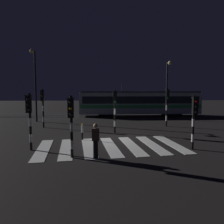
{
  "coord_description": "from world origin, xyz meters",
  "views": [
    {
      "loc": [
        -0.64,
        -14.81,
        3.26
      ],
      "look_at": [
        0.46,
        4.29,
        1.4
      ],
      "focal_mm": 34.61,
      "sensor_mm": 36.0,
      "label": 1
    }
  ],
  "objects": [
    {
      "name": "pedestrian_waiting_at_kerb",
      "position": [
        -0.84,
        -4.56,
        0.88
      ],
      "size": [
        0.36,
        0.24,
        1.71
      ],
      "color": "black",
      "rests_on": "ground"
    },
    {
      "name": "traffic_light_median_centre",
      "position": [
        0.54,
        1.79,
        2.2
      ],
      "size": [
        0.36,
        0.42,
        3.34
      ],
      "color": "black",
      "rests_on": "ground"
    },
    {
      "name": "street_lamp_trackside_left",
      "position": [
        -7.37,
        8.27,
        4.7
      ],
      "size": [
        0.44,
        1.21,
        7.46
      ],
      "color": "black",
      "rests_on": "ground"
    },
    {
      "name": "traffic_light_corner_far_left",
      "position": [
        -5.66,
        4.55,
        2.26
      ],
      "size": [
        0.36,
        0.42,
        3.43
      ],
      "color": "black",
      "rests_on": "ground"
    },
    {
      "name": "bollard_island_edge",
      "position": [
        -1.81,
        -0.54,
        0.56
      ],
      "size": [
        0.12,
        0.12,
        1.11
      ],
      "color": "black",
      "rests_on": "ground"
    },
    {
      "name": "rail_near",
      "position": [
        0.0,
        12.41,
        0.01
      ],
      "size": [
        80.0,
        0.12,
        0.03
      ],
      "primitive_type": "cube",
      "color": "#59595E",
      "rests_on": "ground"
    },
    {
      "name": "ground_plane",
      "position": [
        0.0,
        0.0,
        0.0
      ],
      "size": [
        120.0,
        120.0,
        0.0
      ],
      "primitive_type": "plane",
      "color": "black"
    },
    {
      "name": "traffic_light_corner_near_right",
      "position": [
        4.55,
        -3.32,
        1.99
      ],
      "size": [
        0.36,
        0.42,
        3.02
      ],
      "color": "black",
      "rests_on": "ground"
    },
    {
      "name": "rail_far",
      "position": [
        0.0,
        13.84,
        0.01
      ],
      "size": [
        80.0,
        0.12,
        0.03
      ],
      "primitive_type": "cube",
      "color": "#59595E",
      "rests_on": "ground"
    },
    {
      "name": "street_lamp_trackside_right",
      "position": [
        7.07,
        9.41,
        4.2
      ],
      "size": [
        0.44,
        1.21,
        6.54
      ],
      "color": "black",
      "rests_on": "ground"
    },
    {
      "name": "crosswalk_zebra",
      "position": [
        -0.0,
        -2.39,
        0.01
      ],
      "size": [
        8.83,
        5.52,
        0.02
      ],
      "color": "silver",
      "rests_on": "ground"
    },
    {
      "name": "traffic_light_kerb_mid_left",
      "position": [
        -2.0,
        -4.49,
        2.01
      ],
      "size": [
        0.36,
        0.42,
        3.05
      ],
      "color": "black",
      "rests_on": "ground"
    },
    {
      "name": "traffic_light_corner_far_right",
      "position": [
        5.53,
        4.57,
        2.32
      ],
      "size": [
        0.36,
        0.42,
        3.51
      ],
      "color": "black",
      "rests_on": "ground"
    },
    {
      "name": "traffic_light_corner_near_left",
      "position": [
        -4.43,
        -2.98,
        2.07
      ],
      "size": [
        0.36,
        0.42,
        3.14
      ],
      "color": "black",
      "rests_on": "ground"
    },
    {
      "name": "tram",
      "position": [
        4.6,
        13.12,
        1.75
      ],
      "size": [
        15.7,
        2.58,
        4.15
      ],
      "color": "#B2BCC1",
      "rests_on": "ground"
    }
  ]
}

